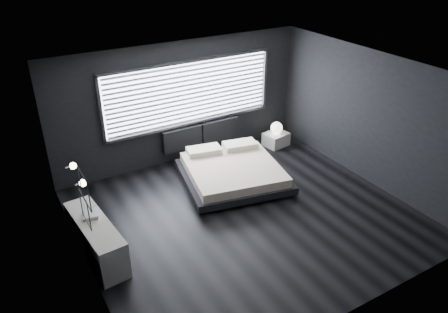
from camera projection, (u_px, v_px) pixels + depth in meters
room at (248, 151)px, 7.76m from camera, size 6.04×6.00×2.80m
window at (190, 93)px, 9.80m from camera, size 4.14×0.09×1.52m
headboard at (201, 134)px, 10.35m from camera, size 1.96×0.16×0.52m
sconce_near at (83, 183)px, 6.42m from camera, size 0.18×0.11×0.11m
sconce_far at (73, 166)px, 6.87m from camera, size 0.18×0.11×0.11m
wall_art_upper at (85, 189)px, 5.80m from camera, size 0.01×0.48×0.48m
wall_art_lower at (85, 209)px, 6.21m from camera, size 0.01×0.48×0.48m
bed at (233, 171)px, 9.42m from camera, size 2.48×2.41×0.55m
nightstand at (276, 139)px, 11.03m from camera, size 0.63×0.56×0.33m
orb_lamp at (277, 128)px, 10.88m from camera, size 0.30×0.30×0.30m
dresser at (96, 239)px, 7.27m from camera, size 0.62×1.71×0.67m
book_stack at (91, 214)px, 7.26m from camera, size 0.31×0.36×0.06m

